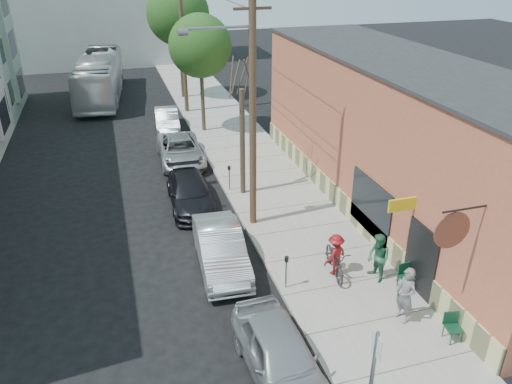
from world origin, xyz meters
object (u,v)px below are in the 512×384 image
object	(u,v)px
sign_post	(373,369)
car_1	(221,249)
patio_chair_b	(454,328)
car_4	(167,120)
tree_leafy_mid	(200,46)
cyclist	(335,254)
utility_pole_near	(251,102)
car_0	(280,355)
tree_leafy_far	(178,14)
patron_grey	(406,295)
patron_green	(378,258)
bus	(100,77)
parking_meter_near	(286,267)
tree_bare	(242,143)
parking_meter_far	(229,174)
car_3	(180,151)
car_2	(190,193)
patio_chair_a	(406,277)

from	to	relation	value
sign_post	car_1	distance (m)	8.01
patio_chair_b	car_4	bearing A→B (deg)	115.32
car_1	car_4	size ratio (longest dim) A/B	1.12
tree_leafy_mid	cyclist	bearing A→B (deg)	-85.24
utility_pole_near	car_0	xyz separation A→B (m)	(-1.59, -8.26, -4.65)
tree_leafy_far	patron_grey	xyz separation A→B (m)	(2.39, -27.98, -5.22)
patron_green	car_0	distance (m)	5.59
sign_post	bus	world-z (taller)	bus
sign_post	parking_meter_near	distance (m)	5.69
tree_bare	patio_chair_b	world-z (taller)	tree_bare
parking_meter_far	car_3	xyz separation A→B (m)	(-1.66, 4.45, -0.29)
car_3	patio_chair_b	bearing A→B (deg)	-69.88
sign_post	car_1	world-z (taller)	sign_post
patron_green	car_2	world-z (taller)	patron_green
patron_grey	car_4	world-z (taller)	patron_grey
sign_post	car_0	xyz separation A→B (m)	(-1.55, 2.06, -1.07)
patron_grey	car_1	xyz separation A→B (m)	(-4.74, 4.69, -0.33)
sign_post	tree_bare	xyz separation A→B (m)	(0.45, 13.22, 0.82)
tree_bare	car_2	size ratio (longest dim) A/B	1.09
patron_grey	patio_chair_b	bearing A→B (deg)	24.51
parking_meter_near	patron_grey	size ratio (longest dim) A/B	0.66
bus	patron_green	bearing A→B (deg)	-66.76
car_2	car_3	size ratio (longest dim) A/B	0.92
patron_grey	car_2	world-z (taller)	patron_grey
car_2	bus	bearing A→B (deg)	101.79
tree_bare	patron_green	distance (m)	8.64
sign_post	car_2	xyz separation A→B (m)	(-2.15, 12.81, -1.17)
parking_meter_far	car_3	size ratio (longest dim) A/B	0.25
parking_meter_near	car_4	bearing A→B (deg)	95.15
car_4	bus	distance (m)	9.92
patio_chair_b	sign_post	bearing A→B (deg)	-143.28
parking_meter_far	tree_leafy_far	distance (m)	18.15
parking_meter_far	car_2	world-z (taller)	parking_meter_far
utility_pole_near	car_0	bearing A→B (deg)	-100.90
car_1	patron_green	bearing A→B (deg)	-23.69
patio_chair_a	car_1	world-z (taller)	car_1
sign_post	parking_meter_far	world-z (taller)	sign_post
cyclist	car_3	xyz separation A→B (m)	(-3.60, 12.18, -0.24)
patio_chair_b	parking_meter_far	bearing A→B (deg)	119.38
car_3	bus	distance (m)	15.32
tree_bare	cyclist	distance (m)	7.62
car_2	bus	size ratio (longest dim) A/B	0.38
bus	tree_leafy_far	bearing A→B (deg)	-11.59
car_0	patron_grey	bearing A→B (deg)	9.96
patio_chair_a	car_0	distance (m)	5.87
tree_bare	patio_chair_b	size ratio (longest dim) A/B	5.68
car_0	bus	distance (m)	31.12
tree_leafy_far	car_1	bearing A→B (deg)	-95.75
patio_chair_a	bus	bearing A→B (deg)	102.95
patron_green	car_4	xyz separation A→B (m)	(-4.84, 18.67, -0.36)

